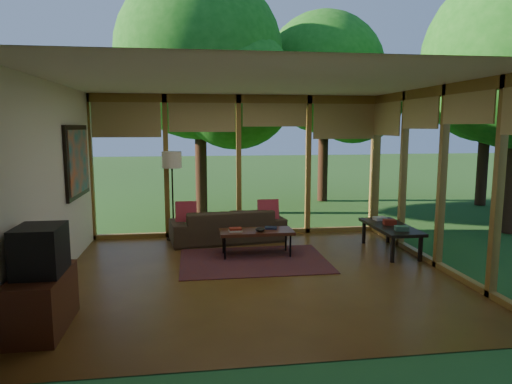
{
  "coord_description": "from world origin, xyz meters",
  "views": [
    {
      "loc": [
        -0.9,
        -6.22,
        2.1
      ],
      "look_at": [
        0.08,
        0.7,
        1.1
      ],
      "focal_mm": 32.0,
      "sensor_mm": 36.0,
      "label": 1
    }
  ],
  "objects": [
    {
      "name": "floor",
      "position": [
        0.0,
        0.0,
        0.0
      ],
      "size": [
        5.5,
        5.5,
        0.0
      ],
      "primitive_type": "plane",
      "color": "brown",
      "rests_on": "ground"
    },
    {
      "name": "ceiling",
      "position": [
        0.0,
        0.0,
        2.7
      ],
      "size": [
        5.5,
        5.5,
        0.0
      ],
      "primitive_type": "plane",
      "rotation": [
        3.14,
        0.0,
        0.0
      ],
      "color": "silver",
      "rests_on": "ground"
    },
    {
      "name": "wall_left",
      "position": [
        -2.75,
        0.0,
        1.35
      ],
      "size": [
        0.04,
        5.0,
        2.7
      ],
      "primitive_type": "cube",
      "color": "silver",
      "rests_on": "ground"
    },
    {
      "name": "wall_front",
      "position": [
        0.0,
        -2.5,
        1.35
      ],
      "size": [
        5.5,
        0.04,
        2.7
      ],
      "primitive_type": "cube",
      "color": "silver",
      "rests_on": "ground"
    },
    {
      "name": "window_wall_back",
      "position": [
        0.0,
        2.5,
        1.35
      ],
      "size": [
        5.5,
        0.12,
        2.7
      ],
      "primitive_type": "cube",
      "color": "olive",
      "rests_on": "ground"
    },
    {
      "name": "window_wall_right",
      "position": [
        2.75,
        0.0,
        1.35
      ],
      "size": [
        0.12,
        5.0,
        2.7
      ],
      "primitive_type": "cube",
      "color": "olive",
      "rests_on": "ground"
    },
    {
      "name": "exterior_lawn",
      "position": [
        8.0,
        8.0,
        -0.01
      ],
      "size": [
        40.0,
        40.0,
        0.0
      ],
      "primitive_type": "plane",
      "color": "#25531F",
      "rests_on": "ground"
    },
    {
      "name": "tree_nw",
      "position": [
        -0.67,
        5.0,
        3.76
      ],
      "size": [
        3.96,
        3.96,
        5.75
      ],
      "color": "#371F14",
      "rests_on": "ground"
    },
    {
      "name": "tree_ne",
      "position": [
        2.79,
        6.4,
        3.58
      ],
      "size": [
        3.35,
        3.35,
        5.26
      ],
      "color": "#371F14",
      "rests_on": "ground"
    },
    {
      "name": "tree_far",
      "position": [
        6.58,
        5.02,
        3.29
      ],
      "size": [
        3.21,
        3.21,
        4.9
      ],
      "color": "#371F14",
      "rests_on": "ground"
    },
    {
      "name": "rug",
      "position": [
        0.04,
        0.68,
        0.01
      ],
      "size": [
        2.3,
        1.63,
        0.01
      ],
      "primitive_type": "cube",
      "color": "maroon",
      "rests_on": "floor"
    },
    {
      "name": "sofa",
      "position": [
        -0.27,
        2.0,
        0.3
      ],
      "size": [
        2.16,
        1.1,
        0.6
      ],
      "primitive_type": "imported",
      "rotation": [
        0.0,
        0.0,
        3.29
      ],
      "color": "#3D2E1E",
      "rests_on": "floor"
    },
    {
      "name": "pillow_left",
      "position": [
        -1.02,
        1.95,
        0.57
      ],
      "size": [
        0.38,
        0.2,
        0.4
      ],
      "primitive_type": "cube",
      "rotation": [
        -0.21,
        0.0,
        0.0
      ],
      "color": "maroon",
      "rests_on": "sofa"
    },
    {
      "name": "pillow_right",
      "position": [
        0.48,
        1.95,
        0.57
      ],
      "size": [
        0.38,
        0.2,
        0.4
      ],
      "primitive_type": "cube",
      "rotation": [
        -0.21,
        0.0,
        0.0
      ],
      "color": "maroon",
      "rests_on": "sofa"
    },
    {
      "name": "ct_book_lower",
      "position": [
        -0.22,
        0.92,
        0.44
      ],
      "size": [
        0.21,
        0.16,
        0.03
      ],
      "primitive_type": "cube",
      "rotation": [
        0.0,
        0.0,
        0.03
      ],
      "color": "#B5AFA4",
      "rests_on": "coffee_table"
    },
    {
      "name": "ct_book_upper",
      "position": [
        -0.22,
        0.92,
        0.47
      ],
      "size": [
        0.2,
        0.15,
        0.03
      ],
      "primitive_type": "cube",
      "rotation": [
        0.0,
        0.0,
        0.03
      ],
      "color": "maroon",
      "rests_on": "coffee_table"
    },
    {
      "name": "ct_book_side",
      "position": [
        0.38,
        1.05,
        0.44
      ],
      "size": [
        0.23,
        0.19,
        0.03
      ],
      "primitive_type": "cube",
      "rotation": [
        0.0,
        0.0,
        -0.24
      ],
      "color": "#161B33",
      "rests_on": "coffee_table"
    },
    {
      "name": "ct_bowl",
      "position": [
        0.18,
        0.87,
        0.46
      ],
      "size": [
        0.16,
        0.16,
        0.07
      ],
      "primitive_type": "ellipsoid",
      "color": "black",
      "rests_on": "coffee_table"
    },
    {
      "name": "media_cabinet",
      "position": [
        -2.47,
        -1.44,
        0.3
      ],
      "size": [
        0.5,
        1.0,
        0.6
      ],
      "primitive_type": "cube",
      "color": "#4B2214",
      "rests_on": "floor"
    },
    {
      "name": "television",
      "position": [
        -2.45,
        -1.44,
        0.85
      ],
      "size": [
        0.45,
        0.55,
        0.5
      ],
      "primitive_type": "cube",
      "color": "black",
      "rests_on": "media_cabinet"
    },
    {
      "name": "console_book_a",
      "position": [
        2.4,
        0.5,
        0.49
      ],
      "size": [
        0.23,
        0.18,
        0.07
      ],
      "primitive_type": "cube",
      "rotation": [
        0.0,
        0.0,
        -0.17
      ],
      "color": "#38624E",
      "rests_on": "side_console"
    },
    {
      "name": "console_book_b",
      "position": [
        2.4,
        0.95,
        0.5
      ],
      "size": [
        0.21,
        0.17,
        0.09
      ],
      "primitive_type": "cube",
      "rotation": [
        0.0,
        0.0,
        -0.12
      ],
      "color": "maroon",
      "rests_on": "side_console"
    },
    {
      "name": "console_book_c",
      "position": [
        2.4,
        1.35,
        0.48
      ],
      "size": [
        0.23,
        0.19,
        0.06
      ],
      "primitive_type": "cube",
      "rotation": [
        0.0,
        0.0,
        0.16
      ],
      "color": "#B5AFA4",
      "rests_on": "side_console"
    },
    {
      "name": "floor_lamp",
      "position": [
        -1.26,
        2.26,
        1.41
      ],
      "size": [
        0.36,
        0.36,
        1.65
      ],
      "color": "black",
      "rests_on": "floor"
    },
    {
      "name": "coffee_table",
      "position": [
        0.13,
        0.97,
        0.39
      ],
      "size": [
        1.2,
        0.5,
        0.43
      ],
      "color": "#4B2214",
      "rests_on": "floor"
    },
    {
      "name": "side_console",
      "position": [
        2.4,
        0.9,
        0.41
      ],
      "size": [
        0.6,
        1.4,
        0.46
      ],
      "color": "black",
      "rests_on": "floor"
    },
    {
      "name": "wall_painting",
      "position": [
        -2.71,
        1.4,
        1.55
      ],
      "size": [
        0.06,
        1.35,
        1.15
      ],
      "color": "black",
      "rests_on": "wall_left"
    }
  ]
}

